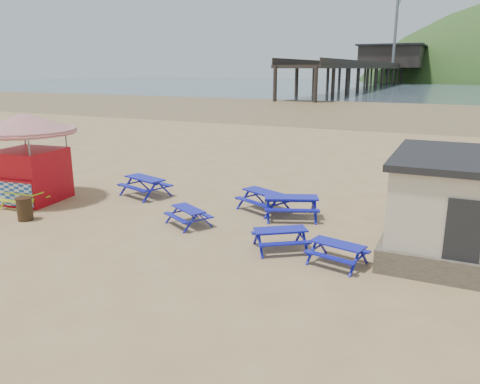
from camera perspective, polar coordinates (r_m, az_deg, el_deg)
The scene contains 13 objects.
ground at distance 17.74m, azimuth -5.37°, elevation -3.85°, with size 400.00×400.00×0.00m, color tan.
wet_sand at distance 70.22m, azimuth 18.20°, elevation 9.46°, with size 400.00×400.00×0.00m, color olive.
sea at distance 184.75m, azimuth 22.89°, elevation 11.93°, with size 400.00×400.00×0.00m, color #4A5D6A.
picnic_table_blue_a at distance 21.80m, azimuth -11.48°, elevation 0.64°, with size 2.46×2.20×0.86m.
picnic_table_blue_b at distance 19.19m, azimuth 2.94°, elevation -1.10°, with size 2.40×2.21×0.81m.
picnic_table_blue_c at distance 18.32m, azimuth 6.24°, elevation -1.85°, with size 2.53×2.31×0.86m.
picnic_table_blue_d at distance 17.51m, azimuth -6.30°, elevation -3.00°, with size 1.99×1.87×0.66m.
picnic_table_blue_e at distance 14.31m, azimuth 11.79°, elevation -7.37°, with size 1.82×1.59×0.66m.
picnic_table_blue_f at distance 15.13m, azimuth 4.94°, elevation -5.77°, with size 2.14×2.06×0.70m.
picnic_table_yellow at distance 21.57m, azimuth -24.86°, elevation -0.85°, with size 1.72×1.42×0.69m.
ice_cream_kiosk at distance 22.22m, azimuth -24.52°, elevation 5.12°, with size 4.81×4.81×3.86m.
litter_bin at distance 19.74m, azimuth -24.77°, elevation -1.87°, with size 0.61×0.61×0.90m.
pier at distance 194.52m, azimuth 17.75°, elevation 14.07°, with size 24.00×220.00×39.29m.
Camera 1 is at (8.59, -14.46, 5.66)m, focal length 35.00 mm.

